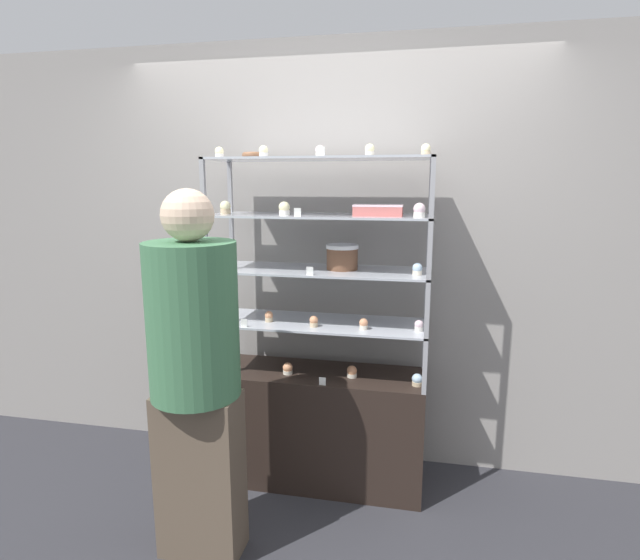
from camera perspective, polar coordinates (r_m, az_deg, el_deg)
The scene contains 35 objects.
ground_plane at distance 3.27m, azimuth 0.00°, elevation -21.70°, with size 20.00×20.00×0.00m, color #2D2D33.
back_wall at distance 3.12m, azimuth 1.28°, elevation 2.46°, with size 8.00×0.05×2.60m.
display_base at distance 3.09m, azimuth 0.00°, elevation -16.37°, with size 1.21×0.41×0.68m.
display_riser_lower at distance 2.86m, azimuth 0.00°, elevation -5.21°, with size 1.21×0.41×0.30m.
display_riser_middle at distance 2.79m, azimuth 0.00°, elevation 0.79°, with size 1.21×0.41×0.30m.
display_riser_upper at distance 2.75m, azimuth 0.00°, elevation 7.03°, with size 1.21×0.41×0.30m.
display_riser_top at distance 2.75m, azimuth 0.00°, elevation 13.37°, with size 1.21×0.41×0.30m.
layer_cake_centerpiece at distance 2.78m, azimuth 2.55°, elevation 2.66°, with size 0.18×0.18×0.14m.
sheet_cake_frosted at distance 2.66m, azimuth 6.65°, elevation 7.92°, with size 0.26×0.13×0.06m.
cupcake_0 at distance 3.00m, azimuth -10.91°, elevation -9.73°, with size 0.06×0.06×0.07m.
cupcake_1 at distance 2.92m, azimuth -3.71°, elevation -10.08°, with size 0.06×0.06×0.07m.
cupcake_2 at distance 2.88m, azimuth 3.67°, elevation -10.42°, with size 0.06×0.06×0.07m.
cupcake_3 at distance 2.81m, azimuth 11.04°, elevation -11.16°, with size 0.06×0.06×0.07m.
price_tag_0 at distance 2.77m, azimuth 0.28°, elevation -11.51°, with size 0.04×0.00×0.04m.
cupcake_4 at distance 2.93m, azimuth -11.25°, elevation -4.02°, with size 0.05×0.05×0.06m.
cupcake_5 at distance 2.87m, azimuth -5.86°, elevation -4.17°, with size 0.05×0.05×0.06m.
cupcake_6 at distance 2.75m, azimuth -0.72°, elevation -4.76°, with size 0.05×0.05×0.06m.
cupcake_7 at distance 2.71m, azimuth 5.01°, elevation -5.05°, with size 0.05×0.05×0.06m.
cupcake_8 at distance 2.72m, azimuth 11.23°, elevation -5.14°, with size 0.05×0.05×0.06m.
price_tag_1 at distance 2.78m, azimuth -8.68°, elevation -4.88°, with size 0.04×0.00×0.04m.
cupcake_9 at distance 2.91m, azimuth -10.95°, elevation 2.06°, with size 0.05×0.05×0.06m.
cupcake_10 at distance 2.66m, azimuth 11.06°, elevation 1.21°, with size 0.05×0.05×0.06m.
price_tag_2 at distance 2.61m, azimuth -1.17°, elevation 1.04°, with size 0.04×0.00×0.04m.
cupcake_11 at distance 2.86m, azimuth -10.76°, elevation 8.12°, with size 0.06×0.06×0.07m.
cupcake_12 at distance 2.71m, azimuth -4.11°, elevation 8.13°, with size 0.06×0.06×0.07m.
cupcake_13 at distance 2.58m, azimuth 11.28°, elevation 7.80°, with size 0.06×0.06×0.07m.
price_tag_3 at distance 2.59m, azimuth -2.59°, elevation 7.73°, with size 0.04×0.00×0.04m.
cupcake_14 at distance 2.87m, azimuth -11.43°, elevation 14.07°, with size 0.05×0.05×0.06m.
cupcake_15 at distance 2.73m, azimuth -6.47°, elevation 14.38°, with size 0.05×0.05×0.06m.
cupcake_16 at distance 2.70m, azimuth 0.01°, elevation 14.49°, with size 0.05×0.05×0.06m.
cupcake_17 at distance 2.62m, azimuth 5.71°, elevation 14.54°, with size 0.05×0.05×0.06m.
cupcake_18 at distance 2.64m, azimuth 12.00°, elevation 14.33°, with size 0.05×0.05×0.06m.
price_tag_4 at distance 2.56m, azimuth 0.11°, elevation 14.51°, with size 0.04×0.00×0.04m.
donut_glazed at distance 2.84m, azimuth -7.66°, elevation 13.96°, with size 0.12×0.12×0.03m.
customer_figure at distance 2.38m, azimuth -14.06°, elevation -9.85°, with size 0.41×0.41×1.74m.
Camera 1 is at (0.55, -2.69, 1.77)m, focal length 28.00 mm.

